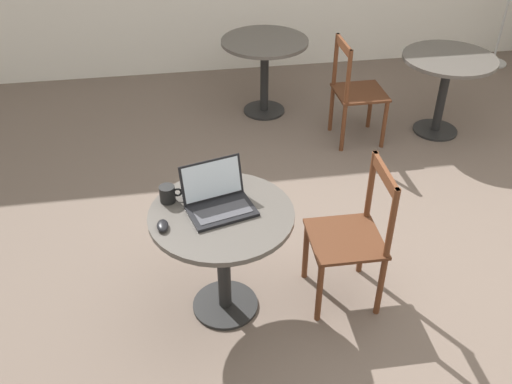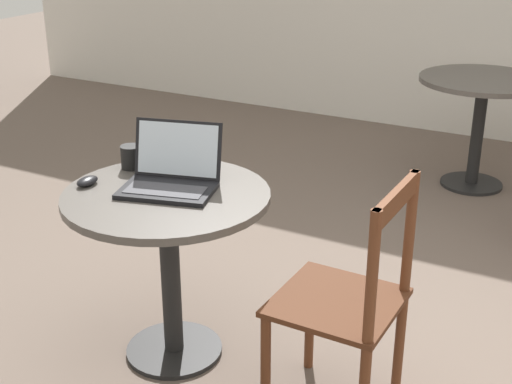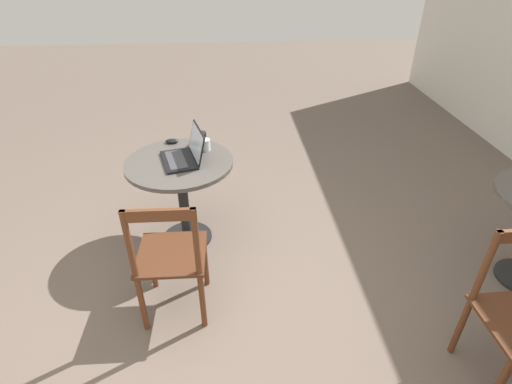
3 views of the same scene
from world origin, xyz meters
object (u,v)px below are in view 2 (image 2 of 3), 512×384
(mouse, at_px, (87,181))
(mug, at_px, (132,157))
(laptop, at_px, (171,176))
(cafe_table_far, at_px, (481,101))
(chair_near_right, at_px, (349,304))
(cafe_table_near, at_px, (168,229))
(drinking_glass, at_px, (159,159))

(mouse, relative_size, mug, 0.81)
(mug, bearing_deg, laptop, -22.04)
(cafe_table_far, distance_m, chair_near_right, 2.45)
(cafe_table_far, height_order, laptop, laptop)
(chair_near_right, xyz_separation_m, laptop, (-0.75, 0.06, 0.31))
(laptop, relative_size, mouse, 4.05)
(chair_near_right, bearing_deg, laptop, 175.68)
(cafe_table_far, distance_m, mug, 2.47)
(mug, bearing_deg, chair_near_right, -9.15)
(cafe_table_near, xyz_separation_m, chair_near_right, (0.74, -0.01, -0.11))
(cafe_table_near, relative_size, mouse, 7.81)
(cafe_table_far, distance_m, mouse, 2.69)
(chair_near_right, bearing_deg, drinking_glass, 167.52)
(cafe_table_near, distance_m, drinking_glass, 0.32)
(laptop, bearing_deg, chair_near_right, -4.32)
(laptop, bearing_deg, cafe_table_near, -79.73)
(chair_near_right, distance_m, laptop, 0.82)
(drinking_glass, bearing_deg, cafe_table_far, 69.88)
(cafe_table_near, xyz_separation_m, mouse, (-0.31, -0.08, 0.17))
(mug, height_order, drinking_glass, mug)
(chair_near_right, bearing_deg, mouse, -176.36)
(laptop, distance_m, mug, 0.28)
(cafe_table_far, distance_m, laptop, 2.48)
(cafe_table_near, distance_m, laptop, 0.20)
(mouse, bearing_deg, chair_near_right, 3.64)
(cafe_table_near, height_order, chair_near_right, chair_near_right)
(laptop, bearing_deg, mug, 157.96)
(mug, xyz_separation_m, drinking_glass, (0.11, 0.04, -0.00))
(cafe_table_near, distance_m, mouse, 0.36)
(chair_near_right, distance_m, mug, 1.07)
(cafe_table_far, xyz_separation_m, mouse, (-0.97, -2.51, 0.17))
(cafe_table_far, bearing_deg, laptop, -105.57)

